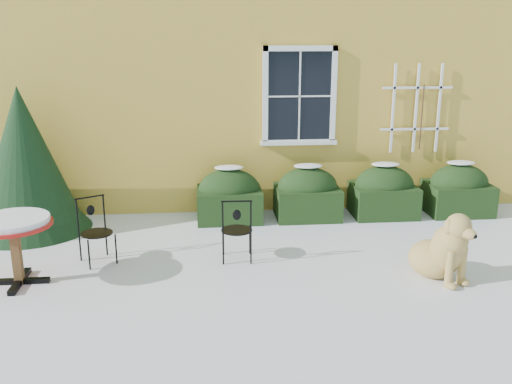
{
  "coord_description": "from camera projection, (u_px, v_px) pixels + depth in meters",
  "views": [
    {
      "loc": [
        -0.68,
        -6.43,
        3.01
      ],
      "look_at": [
        0.0,
        1.0,
        0.9
      ],
      "focal_mm": 40.0,
      "sensor_mm": 36.0,
      "label": 1
    }
  ],
  "objects": [
    {
      "name": "evergreen_shrub",
      "position": [
        26.0,
        174.0,
        8.75
      ],
      "size": [
        1.85,
        1.85,
        2.24
      ],
      "rotation": [
        0.0,
        0.0,
        -0.15
      ],
      "color": "black",
      "rests_on": "ground"
    },
    {
      "name": "patio_chair_far",
      "position": [
        96.0,
        230.0,
        7.62
      ],
      "size": [
        0.53,
        0.53,
        0.88
      ],
      "rotation": [
        0.0,
        0.0,
        0.51
      ],
      "color": "black",
      "rests_on": "ground"
    },
    {
      "name": "hedge_row",
      "position": [
        346.0,
        193.0,
        9.52
      ],
      "size": [
        4.95,
        0.8,
        0.91
      ],
      "color": "black",
      "rests_on": "ground"
    },
    {
      "name": "bistro_table",
      "position": [
        13.0,
        229.0,
        6.86
      ],
      "size": [
        0.93,
        0.93,
        0.86
      ],
      "rotation": [
        0.0,
        0.0,
        0.22
      ],
      "color": "black",
      "rests_on": "ground"
    },
    {
      "name": "house",
      "position": [
        232.0,
        22.0,
        12.88
      ],
      "size": [
        12.4,
        8.4,
        6.4
      ],
      "color": "yellow",
      "rests_on": "ground"
    },
    {
      "name": "patio_chair_near",
      "position": [
        237.0,
        229.0,
        7.66
      ],
      "size": [
        0.43,
        0.43,
        0.89
      ],
      "rotation": [
        0.0,
        0.0,
        3.1
      ],
      "color": "black",
      "rests_on": "ground"
    },
    {
      "name": "dog",
      "position": [
        443.0,
        251.0,
        7.09
      ],
      "size": [
        0.8,
        1.03,
        0.94
      ],
      "rotation": [
        0.0,
        0.0,
        0.41
      ],
      "color": "tan",
      "rests_on": "ground"
    },
    {
      "name": "ground",
      "position": [
        263.0,
        284.0,
        7.04
      ],
      "size": [
        80.0,
        80.0,
        0.0
      ],
      "primitive_type": "plane",
      "color": "white",
      "rests_on": "ground"
    }
  ]
}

